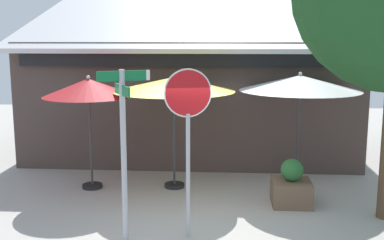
{
  "coord_description": "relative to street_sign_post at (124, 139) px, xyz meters",
  "views": [
    {
      "loc": [
        0.58,
        -8.43,
        3.3
      ],
      "look_at": [
        -0.11,
        1.2,
        1.6
      ],
      "focal_mm": 44.29,
      "sensor_mm": 36.0,
      "label": 1
    }
  ],
  "objects": [
    {
      "name": "ground_plane",
      "position": [
        1.02,
        1.23,
        -1.76
      ],
      "size": [
        28.0,
        28.0,
        0.1
      ],
      "primitive_type": "cube",
      "color": "#ADA8A0"
    },
    {
      "name": "cafe_building",
      "position": [
        0.64,
        6.54,
        -0.03
      ],
      "size": [
        9.18,
        5.43,
        4.58
      ],
      "color": "#473833",
      "rests_on": "ground"
    },
    {
      "name": "street_sign_post",
      "position": [
        0.0,
        0.0,
        0.0
      ],
      "size": [
        0.76,
        0.71,
        2.81
      ],
      "color": "#A8AAB2",
      "rests_on": "ground"
    },
    {
      "name": "stop_sign",
      "position": [
        1.0,
        0.27,
        0.26
      ],
      "size": [
        0.75,
        0.24,
        2.81
      ],
      "color": "#A8AAB2",
      "rests_on": "ground"
    },
    {
      "name": "patio_umbrella_crimson_left",
      "position": [
        -1.33,
        2.69,
        0.49
      ],
      "size": [
        1.96,
        1.96,
        2.49
      ],
      "color": "black",
      "rests_on": "ground"
    },
    {
      "name": "patio_umbrella_mustard_center",
      "position": [
        0.48,
        2.87,
        0.57
      ],
      "size": [
        2.65,
        2.65,
        2.52
      ],
      "color": "black",
      "rests_on": "ground"
    },
    {
      "name": "patio_umbrella_ivory_right",
      "position": [
        3.21,
        3.25,
        0.58
      ],
      "size": [
        2.66,
        2.66,
        2.55
      ],
      "color": "black",
      "rests_on": "ground"
    },
    {
      "name": "sidewalk_planter",
      "position": [
        2.92,
        1.94,
        -1.36
      ],
      "size": [
        0.76,
        0.76,
        0.93
      ],
      "color": "brown",
      "rests_on": "ground"
    }
  ]
}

